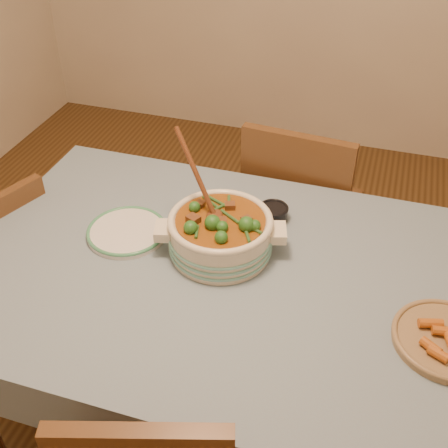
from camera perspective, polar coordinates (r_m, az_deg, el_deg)
name	(u,v)px	position (r m, az deg, el deg)	size (l,w,h in m)	color
floor	(233,418)	(2.28, 0.89, -19.11)	(4.50, 4.50, 0.00)	#442B13
dining_table	(235,295)	(1.76, 1.09, -7.21)	(1.68, 1.08, 0.76)	brown
stew_casserole	(220,231)	(1.72, -0.38, -0.72)	(0.41, 0.38, 0.38)	beige
white_plate	(127,231)	(1.85, -9.84, -0.74)	(0.29, 0.29, 0.02)	silver
condiment_bowl	(273,212)	(1.89, 5.04, 1.18)	(0.12, 0.12, 0.05)	black
fried_plate	(447,338)	(1.60, 21.67, -10.75)	(0.33, 0.33, 0.05)	#987D54
chair_far	(299,208)	(2.36, 7.63, 1.64)	(0.47, 0.47, 0.92)	brown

